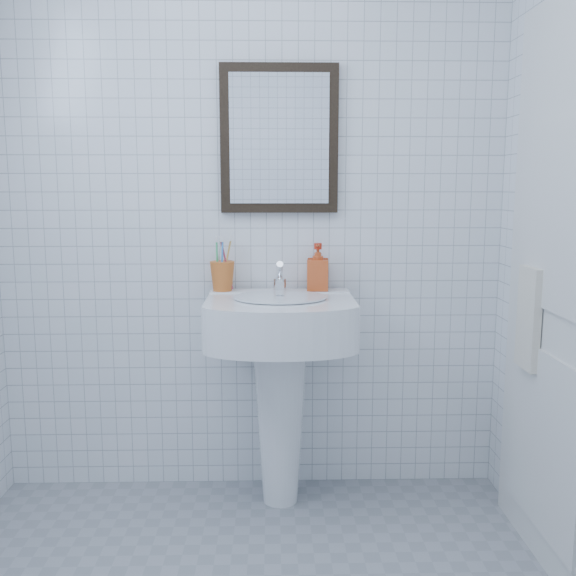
{
  "coord_description": "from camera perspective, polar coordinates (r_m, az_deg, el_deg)",
  "views": [
    {
      "loc": [
        0.1,
        -1.6,
        1.35
      ],
      "look_at": [
        0.15,
        0.86,
        0.96
      ],
      "focal_mm": 40.0,
      "sensor_mm": 36.0,
      "label": 1
    }
  ],
  "objects": [
    {
      "name": "soap_dispenser",
      "position": [
        2.75,
        2.67,
        1.87
      ],
      "size": [
        0.1,
        0.1,
        0.2
      ],
      "primitive_type": "imported",
      "rotation": [
        0.0,
        0.0,
        -0.08
      ],
      "color": "red",
      "rests_on": "washbasin"
    },
    {
      "name": "wall_mirror",
      "position": [
        2.79,
        -0.79,
        13.1
      ],
      "size": [
        0.5,
        0.04,
        0.62
      ],
      "color": "black",
      "rests_on": "wall_back"
    },
    {
      "name": "washbasin",
      "position": [
        2.69,
        -0.7,
        -6.86
      ],
      "size": [
        0.6,
        0.44,
        0.92
      ],
      "color": "white",
      "rests_on": "ground"
    },
    {
      "name": "wall_back",
      "position": [
        2.8,
        -3.36,
        6.93
      ],
      "size": [
        2.2,
        0.02,
        2.5
      ],
      "primitive_type": "cube",
      "color": "white",
      "rests_on": "ground"
    },
    {
      "name": "wall_front",
      "position": [
        0.42,
        -14.44,
        -5.04
      ],
      "size": [
        2.2,
        0.02,
        2.5
      ],
      "primitive_type": "cube",
      "color": "white",
      "rests_on": "ground"
    },
    {
      "name": "hand_towel",
      "position": [
        2.53,
        20.61,
        -2.55
      ],
      "size": [
        0.03,
        0.16,
        0.38
      ],
      "primitive_type": "cube",
      "color": "silver",
      "rests_on": "towel_ring"
    },
    {
      "name": "towel_ring",
      "position": [
        2.51,
        21.26,
        1.5
      ],
      "size": [
        0.01,
        0.18,
        0.18
      ],
      "primitive_type": "torus",
      "rotation": [
        0.0,
        1.57,
        0.0
      ],
      "color": "silver",
      "rests_on": "wall_right"
    },
    {
      "name": "faucet",
      "position": [
        2.72,
        -0.74,
        0.81
      ],
      "size": [
        0.05,
        0.12,
        0.14
      ],
      "color": "silver",
      "rests_on": "washbasin"
    },
    {
      "name": "bathroom_door",
      "position": [
        2.39,
        22.95,
        -0.15
      ],
      "size": [
        0.04,
        0.8,
        2.0
      ],
      "primitive_type": "cube",
      "color": "silver",
      "rests_on": "ground"
    },
    {
      "name": "toothbrush_cup",
      "position": [
        2.75,
        -5.85,
        1.06
      ],
      "size": [
        0.13,
        0.13,
        0.13
      ],
      "primitive_type": null,
      "rotation": [
        0.0,
        0.0,
        -0.3
      ],
      "color": "#D06424",
      "rests_on": "washbasin"
    }
  ]
}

